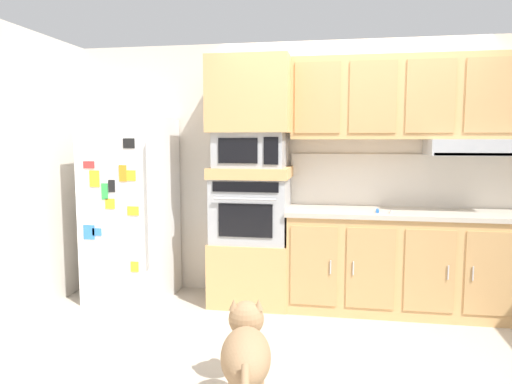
{
  "coord_description": "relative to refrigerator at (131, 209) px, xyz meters",
  "views": [
    {
      "loc": [
        -0.1,
        -3.6,
        1.55
      ],
      "look_at": [
        -0.79,
        0.32,
        1.11
      ],
      "focal_mm": 33.05,
      "sensor_mm": 36.0,
      "label": 1
    }
  ],
  "objects": [
    {
      "name": "side_panel_left",
      "position": [
        -0.71,
        -0.68,
        0.37
      ],
      "size": [
        0.12,
        7.1,
        2.5
      ],
      "primitive_type": "cube",
      "color": "beige",
      "rests_on": "ground"
    },
    {
      "name": "oven_base_cabinet",
      "position": [
        1.18,
        0.07,
        -0.58
      ],
      "size": [
        0.74,
        0.62,
        0.6
      ],
      "primitive_type": "cube",
      "color": "tan",
      "rests_on": "ground"
    },
    {
      "name": "upper_cabinet_with_hood",
      "position": [
        3.01,
        0.19,
        1.02
      ],
      "size": [
        2.9,
        0.48,
        0.88
      ],
      "color": "tan",
      "rests_on": "backsplash_panel"
    },
    {
      "name": "built_in_oven",
      "position": [
        1.18,
        0.07,
        0.02
      ],
      "size": [
        0.7,
        0.62,
        0.6
      ],
      "color": "#A8AAAF",
      "rests_on": "oven_base_cabinet"
    },
    {
      "name": "ground_plane",
      "position": [
        2.09,
        -0.68,
        -0.88
      ],
      "size": [
        9.6,
        9.6,
        0.0
      ],
      "primitive_type": "plane",
      "color": "#B2A899"
    },
    {
      "name": "dog",
      "position": [
        1.5,
        -1.8,
        -0.5
      ],
      "size": [
        0.36,
        0.91,
        0.59
      ],
      "rotation": [
        0.0,
        0.0,
        1.76
      ],
      "color": "#997551",
      "rests_on": "ground"
    },
    {
      "name": "countertop_slab",
      "position": [
        3.0,
        0.07,
        0.02
      ],
      "size": [
        2.94,
        0.64,
        0.04
      ],
      "primitive_type": "cube",
      "color": "#BCB2A3",
      "rests_on": "lower_cabinet_run"
    },
    {
      "name": "refrigerator",
      "position": [
        0.0,
        0.0,
        0.0
      ],
      "size": [
        0.76,
        0.73,
        1.76
      ],
      "color": "white",
      "rests_on": "ground"
    },
    {
      "name": "screwdriver",
      "position": [
        2.35,
        -0.06,
        0.05
      ],
      "size": [
        0.14,
        0.12,
        0.03
      ],
      "color": "blue",
      "rests_on": "countertop_slab"
    },
    {
      "name": "microwave",
      "position": [
        1.18,
        0.07,
        0.58
      ],
      "size": [
        0.64,
        0.54,
        0.32
      ],
      "color": "#A8AAAF",
      "rests_on": "appliance_mid_shelf"
    },
    {
      "name": "back_kitchen_wall",
      "position": [
        2.09,
        0.43,
        0.37
      ],
      "size": [
        6.2,
        0.12,
        2.5
      ],
      "primitive_type": "cube",
      "color": "beige",
      "rests_on": "ground"
    },
    {
      "name": "backsplash_panel",
      "position": [
        3.0,
        0.36,
        0.29
      ],
      "size": [
        2.94,
        0.02,
        0.5
      ],
      "primitive_type": "cube",
      "color": "silver",
      "rests_on": "countertop_slab"
    },
    {
      "name": "appliance_upper_cabinet",
      "position": [
        1.18,
        0.07,
        1.08
      ],
      "size": [
        0.74,
        0.62,
        0.68
      ],
      "primitive_type": "cube",
      "color": "tan",
      "rests_on": "microwave"
    },
    {
      "name": "lower_cabinet_run",
      "position": [
        3.0,
        0.07,
        -0.44
      ],
      "size": [
        2.9,
        0.63,
        0.88
      ],
      "color": "tan",
      "rests_on": "ground"
    },
    {
      "name": "appliance_mid_shelf",
      "position": [
        1.18,
        0.07,
        0.37
      ],
      "size": [
        0.74,
        0.62,
        0.1
      ],
      "primitive_type": "cube",
      "color": "tan",
      "rests_on": "built_in_oven"
    }
  ]
}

